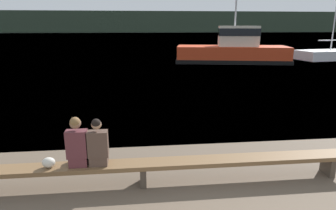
{
  "coord_description": "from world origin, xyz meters",
  "views": [
    {
      "loc": [
        -1.05,
        -2.1,
        3.11
      ],
      "look_at": [
        -0.11,
        6.33,
        0.83
      ],
      "focal_mm": 32.0,
      "sensor_mm": 36.0,
      "label": 1
    }
  ],
  "objects": [
    {
      "name": "shopping_bag",
      "position": [
        -2.73,
        3.32,
        0.58
      ],
      "size": [
        0.24,
        0.19,
        0.2
      ],
      "color": "beige",
      "rests_on": "bench_main"
    },
    {
      "name": "far_shoreline",
      "position": [
        0.0,
        131.05,
        4.3
      ],
      "size": [
        600.0,
        12.0,
        8.6
      ],
      "primitive_type": "cube",
      "color": "#2D3D2D",
      "rests_on": "ground"
    },
    {
      "name": "tugboat_red",
      "position": [
        7.29,
        22.85,
        0.96
      ],
      "size": [
        9.85,
        5.09,
        5.16
      ],
      "rotation": [
        0.0,
        0.0,
        1.38
      ],
      "color": "red",
      "rests_on": "water_surface"
    },
    {
      "name": "water_surface",
      "position": [
        0.0,
        125.27,
        0.0
      ],
      "size": [
        240.0,
        240.0,
        0.0
      ],
      "primitive_type": "plane",
      "color": "#426B8E",
      "rests_on": "ground"
    },
    {
      "name": "bench_main",
      "position": [
        -0.95,
        3.33,
        0.4
      ],
      "size": [
        8.5,
        0.44,
        0.48
      ],
      "color": "brown",
      "rests_on": "ground"
    },
    {
      "name": "person_left",
      "position": [
        -2.18,
        3.33,
        0.92
      ],
      "size": [
        0.39,
        0.38,
        0.99
      ],
      "color": "#56282D",
      "rests_on": "bench_main"
    },
    {
      "name": "person_right",
      "position": [
        -1.8,
        3.34,
        0.88
      ],
      "size": [
        0.39,
        0.38,
        0.94
      ],
      "color": "#4C382D",
      "rests_on": "bench_main"
    },
    {
      "name": "moored_sailboat",
      "position": [
        17.28,
        24.09,
        0.44
      ],
      "size": [
        7.08,
        3.75,
        6.87
      ],
      "rotation": [
        0.0,
        0.0,
        1.74
      ],
      "color": "silver",
      "rests_on": "water_surface"
    }
  ]
}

